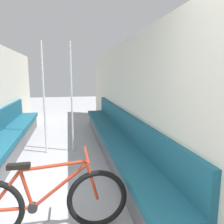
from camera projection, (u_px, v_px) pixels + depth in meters
The scene contains 6 objects.
wall_right at pixel (130, 99), 4.10m from camera, with size 0.10×9.48×2.19m, color beige.
bench_seat_row_left at pixel (2, 147), 3.89m from camera, with size 0.50×5.45×0.84m.
bench_seat_row_right at pixel (115, 140), 4.29m from camera, with size 0.50×5.45×0.84m.
bicycle at pixel (46, 203), 2.09m from camera, with size 1.60×0.46×0.79m.
grab_pole_near at pixel (44, 100), 4.21m from camera, with size 0.08×0.08×2.17m.
grab_pole_far at pixel (72, 99), 4.31m from camera, with size 0.08×0.08×2.17m.
Camera 1 is at (0.16, -0.79, 1.54)m, focal length 35.00 mm.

